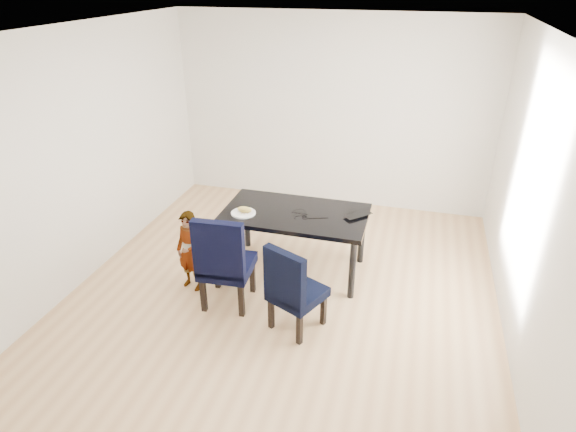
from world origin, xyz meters
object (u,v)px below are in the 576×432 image
(dining_table, at_px, (295,241))
(plate, at_px, (243,213))
(child, at_px, (190,251))
(chair_right, at_px, (298,286))
(laptop, at_px, (355,214))
(chair_left, at_px, (227,258))

(dining_table, height_order, plate, plate)
(child, bearing_deg, chair_right, 0.05)
(chair_right, height_order, child, chair_right)
(chair_right, distance_m, child, 1.32)
(child, distance_m, laptop, 1.85)
(chair_left, distance_m, child, 0.50)
(chair_right, bearing_deg, child, -169.36)
(chair_left, height_order, chair_right, chair_left)
(child, distance_m, plate, 0.71)
(dining_table, height_order, chair_right, chair_right)
(chair_right, bearing_deg, plate, 161.34)
(dining_table, bearing_deg, chair_right, -73.75)
(plate, bearing_deg, chair_right, -43.54)
(dining_table, height_order, child, child)
(chair_right, xyz_separation_m, laptop, (0.37, 1.09, 0.29))
(chair_left, relative_size, plate, 3.88)
(chair_left, xyz_separation_m, laptop, (1.17, 0.90, 0.23))
(chair_right, bearing_deg, dining_table, 131.12)
(laptop, bearing_deg, chair_left, -7.46)
(dining_table, relative_size, chair_left, 1.51)
(dining_table, height_order, chair_left, chair_left)
(plate, bearing_deg, laptop, 14.33)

